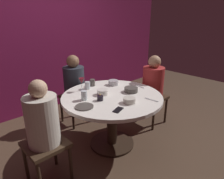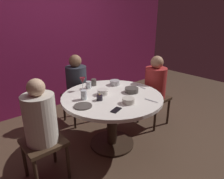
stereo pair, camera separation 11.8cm
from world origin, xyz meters
TOP-DOWN VIEW (x-y plane):
  - ground_plane at (0.00, 0.00)m, footprint 8.00×8.00m
  - back_wall at (0.00, 1.73)m, footprint 6.00×0.10m
  - dining_table at (0.00, 0.00)m, footprint 1.28×1.28m
  - seated_diner_left at (-0.93, 0.00)m, footprint 0.40×0.40m
  - seated_diner_back at (0.00, 0.86)m, footprint 0.40×0.40m
  - seated_diner_right at (0.88, 0.00)m, footprint 0.40×0.40m
  - candle_holder at (-0.21, -0.02)m, footprint 0.07×0.07m
  - wine_glass at (-0.17, 0.40)m, footprint 0.08×0.08m
  - dinner_plate at (-0.46, -0.04)m, footprint 0.20×0.20m
  - cell_phone at (-0.24, -0.35)m, footprint 0.16×0.11m
  - bowl_serving_large at (0.30, 0.29)m, footprint 0.14×0.14m
  - bowl_salad_center at (0.27, -0.08)m, footprint 0.18×0.18m
  - bowl_small_white at (-0.07, 0.11)m, footprint 0.14×0.14m
  - bowl_sauce_side at (-0.01, -0.30)m, footprint 0.14×0.14m
  - cup_near_candle at (0.05, 0.46)m, footprint 0.07×0.07m
  - cup_by_left_diner at (-0.34, 0.13)m, footprint 0.07×0.07m
  - cup_by_right_diner at (-0.07, 0.41)m, footprint 0.07×0.07m
  - fork_near_plate at (0.24, -0.43)m, footprint 0.04×0.18m
  - knife_near_plate at (0.51, -0.03)m, footprint 0.04×0.18m

SIDE VIEW (x-z plane):
  - ground_plane at x=0.00m, z-range 0.00..0.00m
  - dining_table at x=0.00m, z-range 0.20..0.93m
  - seated_diner_right at x=0.88m, z-range 0.14..1.25m
  - seated_diner_back at x=0.00m, z-range 0.14..1.26m
  - seated_diner_left at x=-0.93m, z-range 0.13..1.27m
  - fork_near_plate at x=0.24m, z-range 0.73..0.73m
  - knife_near_plate at x=0.51m, z-range 0.73..0.73m
  - cell_phone at x=-0.24m, z-range 0.73..0.73m
  - dinner_plate at x=-0.46m, z-range 0.73..0.74m
  - bowl_salad_center at x=0.27m, z-range 0.73..0.79m
  - bowl_sauce_side at x=-0.01m, z-range 0.73..0.79m
  - candle_holder at x=-0.21m, z-range 0.72..0.80m
  - bowl_serving_large at x=0.30m, z-range 0.73..0.79m
  - bowl_small_white at x=-0.07m, z-range 0.73..0.79m
  - cup_near_candle at x=0.05m, z-range 0.73..0.82m
  - cup_by_right_diner at x=-0.07m, z-range 0.73..0.82m
  - cup_by_left_diner at x=-0.34m, z-range 0.73..0.84m
  - wine_glass at x=-0.17m, z-range 0.77..0.94m
  - back_wall at x=0.00m, z-range 0.00..2.60m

